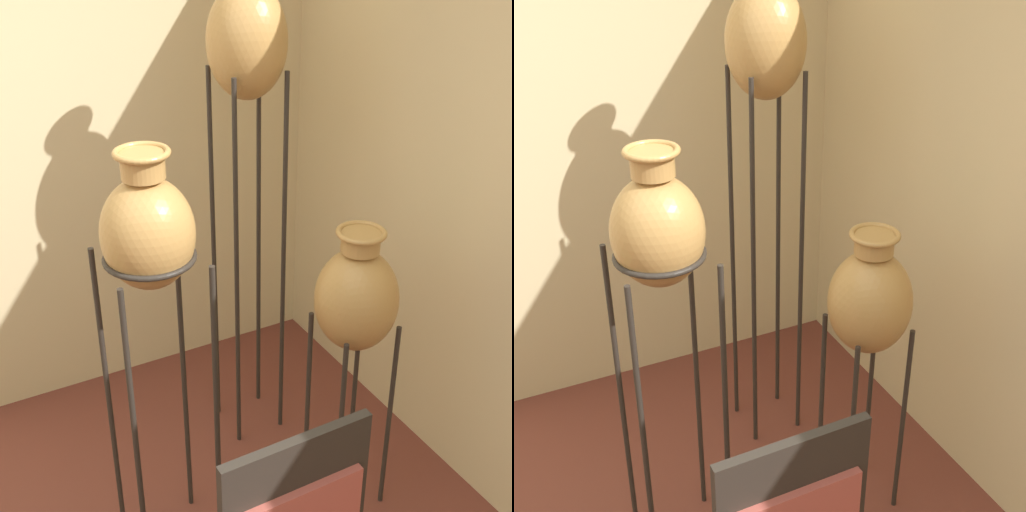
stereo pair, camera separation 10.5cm
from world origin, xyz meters
The scene contains 3 objects.
vase_stand_tall centered at (1.28, 1.26, 1.78)m, with size 0.31×0.31×2.13m.
vase_stand_medium centered at (0.66, 0.75, 1.35)m, with size 0.32×0.32×1.65m.
vase_stand_short centered at (1.41, 0.64, 0.97)m, with size 0.32×0.32×1.26m.
Camera 1 is at (0.01, -1.18, 2.36)m, focal length 50.00 mm.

